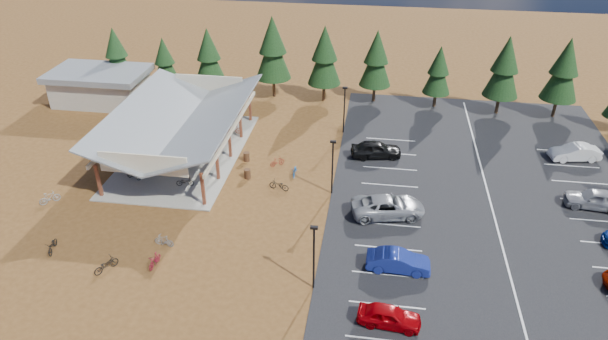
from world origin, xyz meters
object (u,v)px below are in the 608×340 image
Objects in this scene: trash_bin_1 at (247,157)px; bike_2 at (184,136)px; bike_6 at (210,140)px; car_9 at (575,152)px; trash_bin_0 at (247,174)px; bike_15 at (277,161)px; bike_14 at (295,171)px; car_2 at (388,206)px; bike_13 at (164,241)px; bike_pavilion at (181,119)px; car_8 at (595,199)px; car_4 at (376,149)px; bike_0 at (133,175)px; lamp_post_1 at (332,163)px; bike_9 at (50,198)px; bike_11 at (155,260)px; bike_8 at (53,245)px; bike_12 at (106,265)px; bike_5 at (189,160)px; car_0 at (389,316)px; bike_3 at (173,121)px; bike_16 at (279,185)px; lamp_post_2 at (344,107)px; outbuilding at (100,86)px; bike_4 at (185,182)px; lamp_post_0 at (314,253)px; bike_1 at (146,157)px; car_1 at (398,261)px.

bike_2 is (-7.28, 3.05, 0.13)m from trash_bin_1.
car_9 is (35.62, 1.99, 0.29)m from bike_6.
bike_15 is (2.27, 2.60, 0.01)m from trash_bin_0.
bike_14 is at bearing 15.58° from trash_bin_0.
bike_13 is at bearing 99.38° from car_2.
bike_pavilion is 21.48m from car_2.
car_9 is (0.63, 8.34, -0.05)m from car_8.
car_2 is 9.83m from car_4.
car_8 is at bearing -70.08° from bike_0.
lamp_post_1 is 17.83m from bike_2.
bike_2 is 1.03× the size of bike_9.
bike_11 is 0.95× the size of bike_14.
bike_8 is 6.95m from bike_9.
bike_pavilion is at bearing -56.81° from bike_12.
bike_6 reaches higher than bike_14.
bike_5 is 1.03× the size of bike_14.
bike_8 is 25.09m from car_0.
bike_3 is 0.78× the size of bike_12.
bike_3 is 0.81× the size of bike_16.
bike_0 is at bearing 72.45° from car_2.
lamp_post_2 is 26.23m from bike_11.
bike_13 is (-0.17, 2.28, -0.01)m from bike_11.
car_0 reaches higher than bike_16.
outbuilding is 30.54m from bike_13.
bike_15 is (10.38, -3.55, -0.12)m from bike_2.
car_8 reaches higher than bike_2.
bike_4 is 18.35m from car_4.
trash_bin_0 is at bearing -119.62° from bike_6.
car_2 is (20.82, -10.21, 0.29)m from bike_2.
lamp_post_0 reaches higher than car_9.
bike_5 reaches higher than bike_0.
lamp_post_2 is 3.19× the size of bike_11.
bike_11 is at bearing -78.12° from bike_pavilion.
bike_11 is 16.98m from car_0.
bike_13 is at bearing -154.22° from bike_9.
car_0 reaches higher than bike_6.
trash_bin_1 is 6.85m from bike_4.
bike_1 reaches higher than bike_9.
bike_3 is at bearing 47.67° from car_0.
bike_14 is 0.38× the size of car_1.
bike_0 is at bearing 113.77° from bike_5.
bike_16 is at bearing 111.35° from lamp_post_0.
outbuilding is 11.86m from bike_3.
lamp_post_2 is 0.86× the size of car_2.
bike_6 is 11.33m from bike_16.
bike_12 reaches higher than bike_13.
car_0 is 0.67× the size of car_2.
car_9 is at bearing -58.56° from bike_0.
bike_16 is (8.49, -7.49, -0.04)m from bike_6.
lamp_post_2 is at bearing -69.77° from bike_5.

